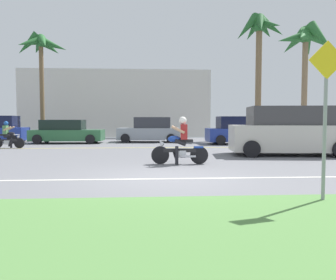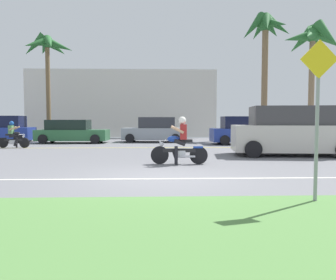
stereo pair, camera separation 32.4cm
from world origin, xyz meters
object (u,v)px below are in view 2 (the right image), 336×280
motorcyclist (180,144)px  motorcyclist_distant (13,137)px  parked_car_3 (247,131)px  street_sign (318,106)px  parked_car_0 (3,130)px  suv_nearby (292,132)px  palm_tree_2 (313,43)px  parked_car_1 (72,132)px  parked_car_2 (155,130)px  palm_tree_0 (47,50)px  palm_tree_1 (265,35)px

motorcyclist → motorcyclist_distant: size_ratio=1.12×
parked_car_3 → street_sign: bearing=-100.8°
parked_car_0 → parked_car_3: bearing=-7.9°
motorcyclist → suv_nearby: (4.62, 2.43, 0.30)m
palm_tree_2 → street_sign: bearing=-115.0°
parked_car_1 → parked_car_3: 10.60m
parked_car_2 → parked_car_1: bearing=-171.0°
suv_nearby → palm_tree_2: (5.64, 10.37, 5.88)m
parked_car_1 → motorcyclist_distant: (-2.02, -3.56, -0.10)m
parked_car_2 → motorcyclist_distant: (-7.13, -4.37, -0.17)m
parked_car_3 → palm_tree_0: palm_tree_0 is taller
parked_car_1 → motorcyclist_distant: parked_car_1 is taller
parked_car_3 → parked_car_2: bearing=158.0°
motorcyclist → suv_nearby: 5.23m
motorcyclist → palm_tree_0: (-7.99, 12.10, 5.39)m
suv_nearby → street_sign: bearing=-109.9°
motorcyclist → parked_car_2: bearing=94.5°
parked_car_1 → suv_nearby: bearing=-35.9°
parked_car_0 → street_sign: size_ratio=1.41×
parked_car_0 → street_sign: bearing=-52.2°
street_sign → suv_nearby: bearing=70.1°
suv_nearby → street_sign: street_sign is taller
motorcyclist_distant → street_sign: (9.88, -11.65, 1.06)m
motorcyclist → parked_car_1: size_ratio=0.41×
motorcyclist → palm_tree_2: bearing=51.3°
parked_car_2 → motorcyclist_distant: 8.36m
motorcyclist_distant → street_sign: size_ratio=0.60×
parked_car_2 → parked_car_3: 5.82m
parked_car_2 → palm_tree_0: palm_tree_0 is taller
parked_car_1 → parked_car_2: size_ratio=1.08×
motorcyclist → street_sign: size_ratio=0.67×
parked_car_0 → motorcyclist_distant: 4.94m
parked_car_3 → suv_nearby: bearing=-89.3°
suv_nearby → parked_car_2: (-5.48, 8.48, -0.20)m
parked_car_0 → parked_car_2: 9.59m
motorcyclist → palm_tree_1: (7.18, 13.77, 6.97)m
palm_tree_0 → palm_tree_1: 15.35m
suv_nearby → palm_tree_1: palm_tree_1 is taller
motorcyclist → parked_car_1: motorcyclist is taller
parked_car_3 → palm_tree_1: bearing=62.4°
motorcyclist → suv_nearby: size_ratio=0.37×
motorcyclist → palm_tree_1: palm_tree_1 is taller
motorcyclist_distant → parked_car_2: bearing=31.5°
parked_car_2 → palm_tree_0: bearing=170.6°
parked_car_3 → palm_tree_1: palm_tree_1 is taller
parked_car_2 → motorcyclist_distant: bearing=-148.5°
motorcyclist → motorcyclist_distant: bearing=140.7°
suv_nearby → parked_car_3: suv_nearby is taller
parked_car_1 → motorcyclist_distant: size_ratio=2.70×
palm_tree_0 → motorcyclist: bearing=-56.5°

